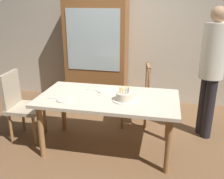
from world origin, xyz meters
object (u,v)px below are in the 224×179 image
at_px(birthday_cake, 124,97).
at_px(chair_upholstered, 20,102).
at_px(chair_spindle_back, 136,96).
at_px(person_guest, 212,66).
at_px(plate_near_celebrant, 66,99).
at_px(plate_far_side, 105,90).
at_px(china_cabinet, 97,52).
at_px(dining_table, 108,103).

relative_size(birthday_cake, chair_upholstered, 0.29).
distance_m(chair_spindle_back, person_guest, 1.17).
relative_size(plate_near_celebrant, chair_upholstered, 0.23).
bearing_deg(person_guest, chair_spindle_back, 171.88).
relative_size(plate_far_side, china_cabinet, 0.12).
relative_size(dining_table, plate_far_side, 7.78).
bearing_deg(birthday_cake, chair_spindle_back, 87.25).
relative_size(chair_upholstered, person_guest, 0.53).
bearing_deg(chair_spindle_back, dining_table, -108.33).
distance_m(plate_far_side, chair_spindle_back, 0.72).
height_order(dining_table, plate_near_celebrant, plate_near_celebrant).
height_order(chair_upholstered, person_guest, person_guest).
bearing_deg(dining_table, person_guest, 26.56).
xyz_separation_m(chair_spindle_back, china_cabinet, (-0.83, 0.78, 0.49)).
height_order(plate_near_celebrant, chair_upholstered, chair_upholstered).
distance_m(plate_near_celebrant, chair_spindle_back, 1.25).
bearing_deg(birthday_cake, plate_near_celebrant, -169.86).
distance_m(plate_near_celebrant, person_guest, 1.95).
bearing_deg(china_cabinet, plate_near_celebrant, -86.80).
height_order(birthday_cake, china_cabinet, china_cabinet).
bearing_deg(china_cabinet, birthday_cake, -64.38).
height_order(plate_near_celebrant, person_guest, person_guest).
bearing_deg(plate_near_celebrant, plate_far_side, 46.52).
bearing_deg(chair_spindle_back, china_cabinet, 136.63).
bearing_deg(person_guest, dining_table, -153.44).
relative_size(birthday_cake, china_cabinet, 0.15).
relative_size(birthday_cake, chair_spindle_back, 0.29).
height_order(birthday_cake, chair_spindle_back, chair_spindle_back).
xyz_separation_m(chair_upholstered, china_cabinet, (0.68, 1.53, 0.42)).
relative_size(chair_upholstered, china_cabinet, 0.50).
bearing_deg(dining_table, plate_far_side, 112.85).
bearing_deg(plate_near_celebrant, chair_upholstered, 163.31).
bearing_deg(china_cabinet, plate_far_side, -70.34).
height_order(dining_table, china_cabinet, china_cabinet).
distance_m(dining_table, china_cabinet, 1.69).
height_order(chair_spindle_back, chair_upholstered, same).
bearing_deg(plate_far_side, chair_spindle_back, 59.12).
height_order(dining_table, chair_upholstered, chair_upholstered).
bearing_deg(chair_spindle_back, birthday_cake, -92.75).
distance_m(birthday_cake, chair_upholstered, 1.49).
height_order(plate_far_side, person_guest, person_guest).
height_order(dining_table, chair_spindle_back, chair_spindle_back).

